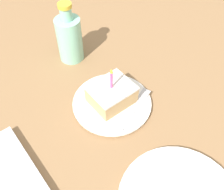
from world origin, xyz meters
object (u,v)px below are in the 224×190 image
plate (112,103)px  fork (136,107)px  bottle (69,38)px  cake_slice (111,94)px

plate → fork: (0.06, 0.04, 0.01)m
bottle → cake_slice: bearing=-4.5°
plate → bottle: bearing=175.4°
cake_slice → bottle: (-0.24, 0.02, 0.04)m
plate → bottle: size_ratio=1.12×
cake_slice → plate: bearing=-10.3°
plate → cake_slice: (-0.00, 0.00, 0.04)m
plate → fork: fork is taller
bottle → plate: bearing=-4.6°
cake_slice → bottle: bottle is taller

